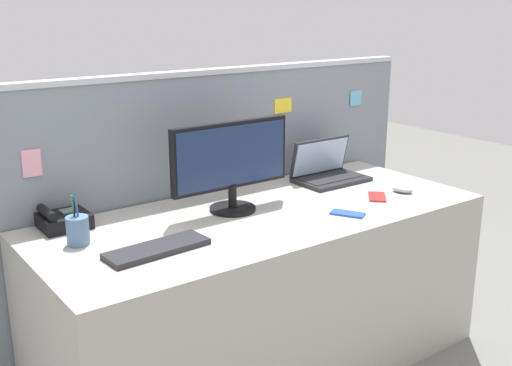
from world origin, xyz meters
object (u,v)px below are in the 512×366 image
(desktop_monitor, at_px, (231,161))
(desk_phone, at_px, (63,220))
(cell_phone_blue_case, at_px, (348,214))
(laptop, at_px, (327,170))
(keyboard_main, at_px, (157,249))
(computer_mouse_right_hand, at_px, (403,189))
(pen_cup, at_px, (78,230))
(cell_phone_red_case, at_px, (377,197))

(desktop_monitor, relative_size, desk_phone, 3.05)
(desk_phone, xyz_separation_m, cell_phone_blue_case, (1.02, -0.55, -0.03))
(laptop, relative_size, keyboard_main, 0.92)
(laptop, xyz_separation_m, desk_phone, (-1.31, 0.10, -0.02))
(laptop, bearing_deg, desk_phone, 175.63)
(cell_phone_blue_case, bearing_deg, desk_phone, 122.82)
(desktop_monitor, distance_m, desk_phone, 0.72)
(laptop, xyz_separation_m, keyboard_main, (-1.13, -0.34, -0.04))
(computer_mouse_right_hand, distance_m, pen_cup, 1.49)
(desktop_monitor, height_order, laptop, desktop_monitor)
(desk_phone, xyz_separation_m, keyboard_main, (0.19, -0.44, -0.02))
(laptop, bearing_deg, cell_phone_red_case, -92.09)
(pen_cup, bearing_deg, cell_phone_blue_case, -18.33)
(cell_phone_red_case, height_order, cell_phone_blue_case, same)
(pen_cup, height_order, cell_phone_red_case, pen_cup)
(laptop, distance_m, desk_phone, 1.31)
(desk_phone, xyz_separation_m, computer_mouse_right_hand, (1.45, -0.47, -0.02))
(keyboard_main, xyz_separation_m, cell_phone_red_case, (1.11, -0.02, -0.01))
(laptop, distance_m, pen_cup, 1.33)
(keyboard_main, bearing_deg, computer_mouse_right_hand, -4.91)
(desk_phone, distance_m, keyboard_main, 0.48)
(desktop_monitor, bearing_deg, laptop, 9.45)
(cell_phone_red_case, bearing_deg, desk_phone, -155.88)
(keyboard_main, height_order, cell_phone_blue_case, keyboard_main)
(computer_mouse_right_hand, bearing_deg, desk_phone, 140.69)
(cell_phone_red_case, xyz_separation_m, cell_phone_blue_case, (-0.28, -0.09, 0.00))
(desktop_monitor, distance_m, cell_phone_red_case, 0.71)
(desktop_monitor, relative_size, cell_phone_blue_case, 4.01)
(cell_phone_red_case, bearing_deg, laptop, 131.37)
(laptop, distance_m, keyboard_main, 1.18)
(pen_cup, bearing_deg, computer_mouse_right_hand, -10.22)
(pen_cup, height_order, cell_phone_blue_case, pen_cup)
(keyboard_main, bearing_deg, cell_phone_blue_case, -10.96)
(cell_phone_blue_case, bearing_deg, desktop_monitor, 107.60)
(desktop_monitor, distance_m, cell_phone_blue_case, 0.54)
(desktop_monitor, height_order, cell_phone_blue_case, desktop_monitor)
(laptop, height_order, pen_cup, laptop)
(pen_cup, bearing_deg, desktop_monitor, -0.30)
(keyboard_main, relative_size, cell_phone_blue_case, 2.72)
(desk_phone, height_order, pen_cup, pen_cup)
(desktop_monitor, height_order, computer_mouse_right_hand, desktop_monitor)
(desk_phone, height_order, cell_phone_red_case, desk_phone)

